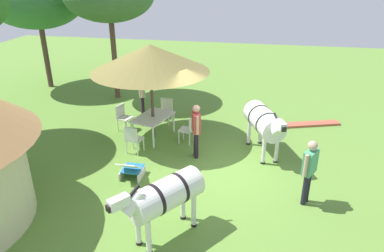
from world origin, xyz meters
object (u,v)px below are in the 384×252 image
patio_chair_near_lawn (189,128)px  guest_behind_table (196,126)px  patio_dining_table (153,119)px  shade_umbrella (150,58)px  standing_watcher (309,167)px  acacia_tree_right_background (37,0)px  patio_chair_west_end (166,109)px  guest_beside_umbrella (142,92)px  striped_lounge_chair (131,169)px  patio_chair_east_end (123,116)px  zebra_nearest_camera (164,196)px  zebra_by_umbrella (264,122)px  patio_chair_near_hut (133,138)px

patio_chair_near_lawn → guest_behind_table: (-0.86, -0.39, 0.47)m
patio_dining_table → guest_behind_table: (-1.06, -1.62, 0.33)m
shade_umbrella → standing_watcher: shade_umbrella is taller
acacia_tree_right_background → patio_chair_west_end: bearing=-115.7°
guest_beside_umbrella → striped_lounge_chair: guest_beside_umbrella is taller
shade_umbrella → patio_chair_east_end: bearing=72.8°
patio_chair_east_end → zebra_nearest_camera: (-4.94, -2.80, 0.49)m
shade_umbrella → acacia_tree_right_background: acacia_tree_right_background is taller
patio_dining_table → guest_behind_table: guest_behind_table is taller
patio_chair_east_end → standing_watcher: bearing=78.5°
guest_behind_table → zebra_nearest_camera: size_ratio=0.86×
zebra_by_umbrella → patio_chair_east_end: bearing=-32.6°
guest_behind_table → standing_watcher: bearing=-139.5°
striped_lounge_chair → acacia_tree_right_background: bearing=133.0°
guest_behind_table → standing_watcher: size_ratio=1.00×
patio_dining_table → guest_beside_umbrella: (1.63, 0.90, 0.33)m
patio_chair_west_end → guest_behind_table: 2.80m
patio_chair_west_end → patio_chair_near_hut: bearing=86.2°
shade_umbrella → zebra_nearest_camera: 5.12m
patio_chair_near_hut → patio_chair_east_end: bearing=132.5°
patio_chair_near_hut → acacia_tree_right_background: acacia_tree_right_background is taller
patio_chair_east_end → zebra_by_umbrella: 4.85m
shade_umbrella → patio_chair_near_hut: shade_umbrella is taller
shade_umbrella → patio_chair_near_hut: 2.48m
patio_dining_table → acacia_tree_right_background: size_ratio=0.32×
patio_dining_table → striped_lounge_chair: 2.58m
patio_chair_near_hut → patio_chair_near_lawn: 1.81m
guest_beside_umbrella → zebra_nearest_camera: (-6.20, -2.50, 0.02)m
guest_beside_umbrella → zebra_nearest_camera: guest_beside_umbrella is taller
shade_umbrella → patio_chair_east_end: size_ratio=4.07×
zebra_by_umbrella → guest_behind_table: bearing=-5.9°
patio_chair_near_lawn → patio_chair_west_end: bearing=47.3°
patio_dining_table → patio_chair_near_lawn: 1.26m
patio_chair_east_end → acacia_tree_right_background: 7.31m
patio_chair_east_end → acacia_tree_right_background: (3.98, 5.15, 3.33)m
standing_watcher → patio_chair_west_end: bearing=76.4°
striped_lounge_chair → patio_chair_near_lawn: bearing=64.7°
patio_chair_near_hut → zebra_by_umbrella: size_ratio=0.41×
zebra_nearest_camera → acacia_tree_right_background: size_ratio=0.38×
guest_behind_table → zebra_by_umbrella: bearing=-92.8°
patio_dining_table → guest_beside_umbrella: 1.89m
striped_lounge_chair → zebra_by_umbrella: (2.05, -3.42, 0.80)m
acacia_tree_right_background → patio_chair_near_lawn: bearing=-121.0°
patio_chair_near_lawn → guest_beside_umbrella: 2.84m
patio_chair_near_hut → acacia_tree_right_background: size_ratio=0.18×
patio_chair_west_end → zebra_nearest_camera: (-5.82, -1.50, 0.49)m
striped_lounge_chair → acacia_tree_right_background: acacia_tree_right_background is taller
standing_watcher → guest_behind_table: bearing=88.1°
shade_umbrella → zebra_by_umbrella: shade_umbrella is taller
guest_beside_umbrella → zebra_nearest_camera: size_ratio=0.86×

